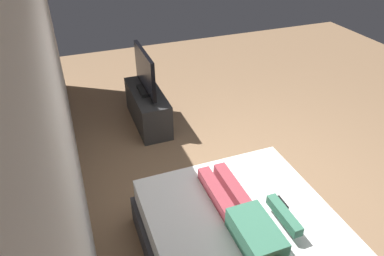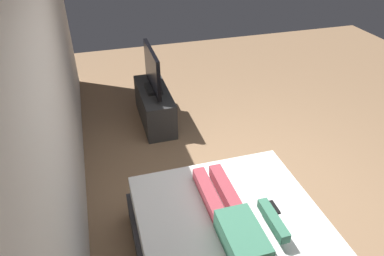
{
  "view_description": "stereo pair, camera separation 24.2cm",
  "coord_description": "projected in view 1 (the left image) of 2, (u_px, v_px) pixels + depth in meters",
  "views": [
    {
      "loc": [
        -2.34,
        1.65,
        2.75
      ],
      "look_at": [
        0.59,
        0.54,
        0.69
      ],
      "focal_mm": 33.13,
      "sensor_mm": 36.0,
      "label": 1
    },
    {
      "loc": [
        -2.42,
        1.42,
        2.75
      ],
      "look_at": [
        0.59,
        0.54,
        0.69
      ],
      "focal_mm": 33.13,
      "sensor_mm": 36.0,
      "label": 2
    }
  ],
  "objects": [
    {
      "name": "person",
      "position": [
        249.0,
        222.0,
        2.76
      ],
      "size": [
        1.26,
        0.46,
        0.18
      ],
      "color": "#387056",
      "rests_on": "bed"
    },
    {
      "name": "ground_plane",
      "position": [
        258.0,
        199.0,
        3.83
      ],
      "size": [
        10.0,
        10.0,
        0.0
      ],
      "primitive_type": "plane",
      "color": "#8C6B4C"
    },
    {
      "name": "tv_stand",
      "position": [
        148.0,
        108.0,
        4.99
      ],
      "size": [
        1.1,
        0.4,
        0.5
      ],
      "primitive_type": "cube",
      "color": "#2D2D2D",
      "rests_on": "ground"
    },
    {
      "name": "back_wall",
      "position": [
        56.0,
        97.0,
        2.85
      ],
      "size": [
        6.4,
        0.1,
        2.8
      ],
      "primitive_type": "cube",
      "color": "silver",
      "rests_on": "ground"
    },
    {
      "name": "remote",
      "position": [
        282.0,
        202.0,
        3.04
      ],
      "size": [
        0.15,
        0.04,
        0.02
      ],
      "primitive_type": "cube",
      "color": "black",
      "rests_on": "bed"
    },
    {
      "name": "tv",
      "position": [
        145.0,
        73.0,
        4.7
      ],
      "size": [
        0.88,
        0.2,
        0.59
      ],
      "color": "black",
      "rests_on": "tv_stand"
    },
    {
      "name": "bed",
      "position": [
        249.0,
        253.0,
        2.94
      ],
      "size": [
        1.91,
        1.58,
        0.54
      ],
      "color": "#333338",
      "rests_on": "ground"
    }
  ]
}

